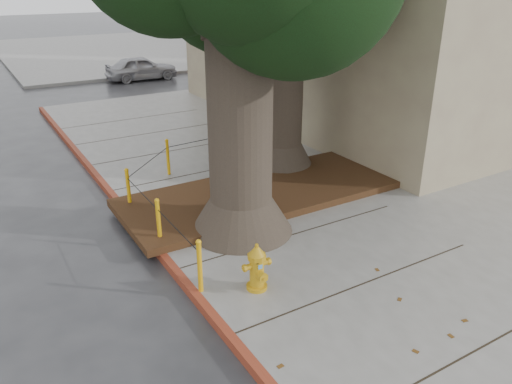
# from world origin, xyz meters

# --- Properties ---
(ground) EXTENTS (140.00, 140.00, 0.00)m
(ground) POSITION_xyz_m (0.00, 0.00, 0.00)
(ground) COLOR #28282B
(ground) RESTS_ON ground
(sidewalk_main) EXTENTS (16.00, 26.00, 0.15)m
(sidewalk_main) POSITION_xyz_m (6.00, 2.50, 0.07)
(sidewalk_main) COLOR slate
(sidewalk_main) RESTS_ON ground
(sidewalk_far) EXTENTS (16.00, 20.00, 0.15)m
(sidewalk_far) POSITION_xyz_m (6.00, 30.00, 0.07)
(sidewalk_far) COLOR slate
(sidewalk_far) RESTS_ON ground
(curb_red) EXTENTS (0.14, 26.00, 0.16)m
(curb_red) POSITION_xyz_m (-2.00, 2.50, 0.07)
(curb_red) COLOR maroon
(curb_red) RESTS_ON ground
(planter_bed) EXTENTS (6.40, 2.60, 0.16)m
(planter_bed) POSITION_xyz_m (0.90, 3.90, 0.23)
(planter_bed) COLOR black
(planter_bed) RESTS_ON sidewalk_main
(bollard_ring) EXTENTS (3.79, 5.39, 0.95)m
(bollard_ring) POSITION_xyz_m (-0.87, 4.38, 0.66)
(bollard_ring) COLOR #F4AC0D
(bollard_ring) RESTS_ON sidewalk_main
(fire_hydrant) EXTENTS (0.43, 0.38, 0.82)m
(fire_hydrant) POSITION_xyz_m (-1.09, 0.79, 0.55)
(fire_hydrant) COLOR gold
(fire_hydrant) RESTS_ON sidewalk_main
(car_silver) EXTENTS (3.53, 1.56, 1.18)m
(car_silver) POSITION_xyz_m (3.43, 19.42, 0.59)
(car_silver) COLOR #AAAAAF
(car_silver) RESTS_ON ground
(car_red) EXTENTS (3.88, 1.66, 1.25)m
(car_red) POSITION_xyz_m (8.68, 17.53, 0.62)
(car_red) COLOR maroon
(car_red) RESTS_ON ground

